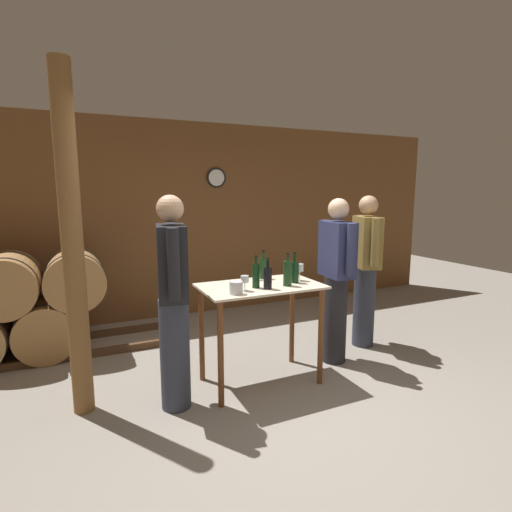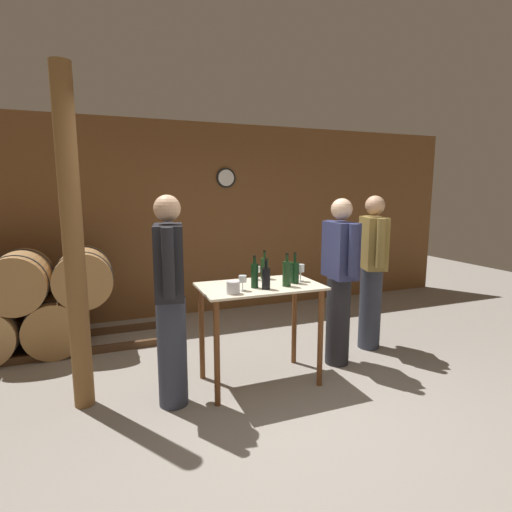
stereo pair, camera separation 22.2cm
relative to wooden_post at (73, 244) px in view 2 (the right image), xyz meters
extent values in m
plane|color=gray|center=(1.55, -0.65, -1.35)|extent=(14.00, 14.00, 0.00)
cube|color=brown|center=(1.55, 2.21, 0.00)|extent=(8.40, 0.05, 2.70)
cylinder|color=black|center=(1.91, 2.17, 0.59)|extent=(0.28, 0.03, 0.28)
cylinder|color=white|center=(1.91, 2.15, 0.59)|extent=(0.23, 0.01, 0.23)
cylinder|color=#9E7242|center=(-0.32, 1.40, -1.05)|extent=(0.60, 0.75, 0.60)
cylinder|color=#38383D|center=(-0.32, 1.17, -1.05)|extent=(0.62, 0.03, 0.62)
cylinder|color=#38383D|center=(-0.32, 1.62, -1.05)|extent=(0.62, 0.03, 0.62)
cylinder|color=#9E7242|center=(-0.64, 1.40, -0.54)|extent=(0.60, 0.75, 0.60)
cylinder|color=#38383D|center=(-0.64, 1.17, -0.54)|extent=(0.62, 0.03, 0.62)
cylinder|color=#38383D|center=(-0.64, 1.62, -0.54)|extent=(0.62, 0.03, 0.62)
cylinder|color=#9E7242|center=(0.00, 1.40, -0.54)|extent=(0.60, 0.75, 0.60)
cylinder|color=#38383D|center=(0.00, 1.17, -0.54)|extent=(0.62, 0.03, 0.62)
cylinder|color=#38383D|center=(0.00, 1.62, -0.54)|extent=(0.62, 0.03, 0.62)
cube|color=beige|center=(1.51, -0.15, -0.44)|extent=(1.08, 0.64, 0.02)
cylinder|color=brown|center=(1.03, -0.41, -0.90)|extent=(0.05, 0.05, 0.90)
cylinder|color=brown|center=(1.99, -0.41, -0.90)|extent=(0.05, 0.05, 0.90)
cylinder|color=brown|center=(1.03, 0.11, -0.90)|extent=(0.05, 0.05, 0.90)
cylinder|color=brown|center=(1.99, 0.11, -0.90)|extent=(0.05, 0.05, 0.90)
cylinder|color=brown|center=(0.00, 0.00, 0.00)|extent=(0.16, 0.16, 2.70)
cylinder|color=black|center=(1.43, -0.22, -0.32)|extent=(0.06, 0.06, 0.21)
cylinder|color=black|center=(1.43, -0.22, -0.18)|extent=(0.02, 0.02, 0.08)
cylinder|color=black|center=(1.43, -0.22, -0.15)|extent=(0.03, 0.03, 0.02)
cylinder|color=black|center=(1.51, -0.30, -0.33)|extent=(0.07, 0.07, 0.19)
cylinder|color=black|center=(1.51, -0.30, -0.20)|extent=(0.02, 0.02, 0.08)
cylinder|color=black|center=(1.51, -0.30, -0.17)|extent=(0.03, 0.03, 0.02)
cylinder|color=#193819|center=(1.65, 0.09, -0.33)|extent=(0.08, 0.08, 0.20)
cylinder|color=#193819|center=(1.65, 0.09, -0.19)|extent=(0.02, 0.02, 0.08)
cylinder|color=black|center=(1.65, 0.09, -0.16)|extent=(0.03, 0.03, 0.02)
cylinder|color=#193819|center=(1.72, -0.27, -0.31)|extent=(0.08, 0.08, 0.22)
cylinder|color=#193819|center=(1.72, -0.27, -0.16)|extent=(0.02, 0.02, 0.08)
cylinder|color=black|center=(1.72, -0.27, -0.14)|extent=(0.03, 0.03, 0.02)
cylinder|color=black|center=(1.84, -0.19, -0.33)|extent=(0.08, 0.08, 0.19)
cylinder|color=black|center=(1.84, -0.19, -0.19)|extent=(0.02, 0.02, 0.10)
cylinder|color=black|center=(1.84, -0.19, -0.15)|extent=(0.03, 0.03, 0.02)
cylinder|color=silver|center=(1.30, -0.29, -0.42)|extent=(0.06, 0.06, 0.00)
cylinder|color=silver|center=(1.30, -0.29, -0.39)|extent=(0.01, 0.01, 0.07)
cylinder|color=silver|center=(1.30, -0.29, -0.32)|extent=(0.07, 0.07, 0.06)
cylinder|color=silver|center=(1.56, 0.06, -0.42)|extent=(0.06, 0.06, 0.00)
cylinder|color=silver|center=(1.56, 0.06, -0.39)|extent=(0.01, 0.01, 0.07)
cylinder|color=silver|center=(1.56, 0.06, -0.32)|extent=(0.06, 0.06, 0.06)
cylinder|color=silver|center=(1.92, -0.14, -0.42)|extent=(0.06, 0.06, 0.00)
cylinder|color=silver|center=(1.92, -0.14, -0.38)|extent=(0.01, 0.01, 0.09)
cylinder|color=silver|center=(1.92, -0.14, -0.30)|extent=(0.07, 0.07, 0.07)
cylinder|color=silver|center=(1.19, -0.35, -0.37)|extent=(0.11, 0.11, 0.10)
cylinder|color=#232328|center=(2.41, -0.06, -0.90)|extent=(0.24, 0.24, 0.90)
cube|color=navy|center=(2.41, -0.06, -0.17)|extent=(0.25, 0.42, 0.56)
sphere|color=beige|center=(2.41, -0.06, 0.23)|extent=(0.21, 0.21, 0.21)
cylinder|color=navy|center=(2.43, 0.19, -0.14)|extent=(0.09, 0.09, 0.50)
cylinder|color=navy|center=(2.39, -0.31, -0.14)|extent=(0.09, 0.09, 0.50)
cylinder|color=#333847|center=(2.98, 0.17, -0.89)|extent=(0.24, 0.24, 0.91)
cube|color=olive|center=(2.98, 0.17, -0.15)|extent=(0.34, 0.45, 0.57)
sphere|color=tan|center=(2.98, 0.17, 0.26)|extent=(0.21, 0.21, 0.21)
cylinder|color=olive|center=(3.06, 0.41, -0.12)|extent=(0.09, 0.09, 0.51)
cylinder|color=olive|center=(2.89, -0.06, -0.12)|extent=(0.09, 0.09, 0.51)
cylinder|color=#333847|center=(0.70, -0.26, -0.89)|extent=(0.24, 0.24, 0.92)
cube|color=black|center=(0.70, -0.26, -0.14)|extent=(0.29, 0.43, 0.59)
sphere|color=tan|center=(0.70, -0.26, 0.28)|extent=(0.21, 0.21, 0.21)
cylinder|color=black|center=(0.65, -0.50, -0.11)|extent=(0.09, 0.09, 0.53)
cylinder|color=black|center=(0.74, -0.01, -0.11)|extent=(0.09, 0.09, 0.53)
camera|label=1|loc=(0.01, -3.31, 0.41)|focal=28.00mm
camera|label=2|loc=(0.22, -3.39, 0.41)|focal=28.00mm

